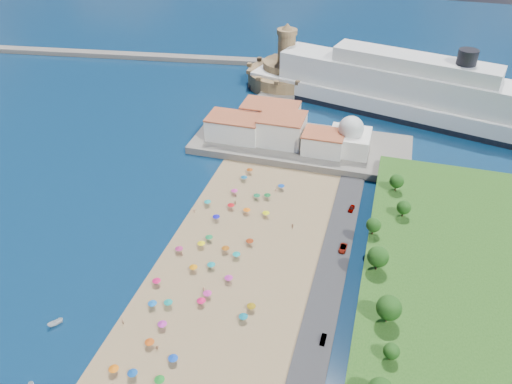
% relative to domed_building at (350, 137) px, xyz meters
% --- Properties ---
extents(ground, '(700.00, 700.00, 0.00)m').
position_rel_domed_building_xyz_m(ground, '(-30.00, -71.00, -8.97)').
color(ground, '#071938').
rests_on(ground, ground).
extents(terrace, '(90.00, 36.00, 3.00)m').
position_rel_domed_building_xyz_m(terrace, '(-20.00, 2.00, -7.47)').
color(terrace, '#59544C').
rests_on(terrace, ground).
extents(jetty, '(18.00, 70.00, 2.40)m').
position_rel_domed_building_xyz_m(jetty, '(-42.00, 37.00, -7.77)').
color(jetty, '#59544C').
rests_on(jetty, ground).
extents(breakwater, '(199.03, 34.77, 2.60)m').
position_rel_domed_building_xyz_m(breakwater, '(-140.00, 82.00, -7.67)').
color(breakwater, '#59544C').
rests_on(breakwater, ground).
extents(waterfront_buildings, '(57.00, 29.00, 11.00)m').
position_rel_domed_building_xyz_m(waterfront_buildings, '(-33.05, 2.64, -1.10)').
color(waterfront_buildings, silver).
rests_on(waterfront_buildings, terrace).
extents(domed_building, '(16.00, 16.00, 15.00)m').
position_rel_domed_building_xyz_m(domed_building, '(0.00, 0.00, 0.00)').
color(domed_building, silver).
rests_on(domed_building, terrace).
extents(fortress, '(40.00, 40.00, 32.40)m').
position_rel_domed_building_xyz_m(fortress, '(-42.00, 67.00, -2.29)').
color(fortress, olive).
rests_on(fortress, ground).
extents(cruise_ship, '(159.92, 60.87, 34.74)m').
position_rel_domed_building_xyz_m(cruise_ship, '(21.53, 47.43, 1.31)').
color(cruise_ship, black).
rests_on(cruise_ship, ground).
extents(beach_parasols, '(32.19, 115.79, 2.20)m').
position_rel_domed_building_xyz_m(beach_parasols, '(-31.43, -82.14, -6.83)').
color(beach_parasols, gray).
rests_on(beach_parasols, beach).
extents(beachgoers, '(35.98, 93.52, 1.87)m').
position_rel_domed_building_xyz_m(beachgoers, '(-33.32, -71.35, -7.85)').
color(beachgoers, tan).
rests_on(beachgoers, beach).
extents(moored_boats, '(9.58, 22.86, 1.60)m').
position_rel_domed_building_xyz_m(moored_boats, '(-60.25, -118.17, -8.19)').
color(moored_boats, white).
rests_on(moored_boats, ground).
extents(parked_cars, '(2.52, 82.29, 1.39)m').
position_rel_domed_building_xyz_m(parked_cars, '(6.00, -69.36, -7.62)').
color(parked_cars, gray).
rests_on(parked_cars, promenade).
extents(hillside_trees, '(13.10, 105.56, 8.14)m').
position_rel_domed_building_xyz_m(hillside_trees, '(18.97, -82.55, 1.32)').
color(hillside_trees, '#382314').
rests_on(hillside_trees, hillside).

